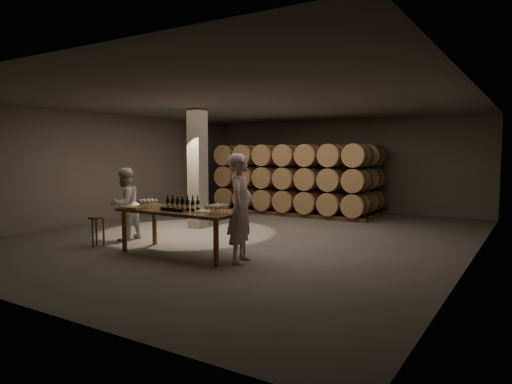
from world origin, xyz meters
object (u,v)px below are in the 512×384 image
Objects in this scene: bottle_cluster at (183,204)px; person_man at (241,208)px; tasting_table at (182,215)px; notebook_near at (136,208)px; person_woman at (125,204)px; stool at (97,222)px; plate at (203,211)px.

bottle_cluster is 0.36× the size of person_man.
notebook_near is at bearing -154.08° from tasting_table.
person_man reaches higher than person_woman.
stool is at bearing -170.27° from bottle_cluster.
stool is (-2.64, -0.36, -0.37)m from plate.
plate is 0.16× the size of person_man.
tasting_table is at bearing 72.33° from person_woman.
bottle_cluster is at bearing 179.73° from plate.
plate is at bearing 18.42° from notebook_near.
bottle_cluster reaches higher than tasting_table.
tasting_table is 1.29× the size of person_man.
notebook_near is 0.13× the size of person_man.
person_man is (1.39, 0.06, 0.21)m from tasting_table.
stool is (-1.23, 0.03, -0.38)m from notebook_near.
bottle_cluster is 1.35m from person_man.
notebook_near is at bearing 50.32° from person_woman.
notebook_near reaches higher than tasting_table.
person_woman is (-2.17, 0.46, -0.16)m from bottle_cluster.
person_man is (0.82, 0.08, 0.10)m from plate.
bottle_cluster reaches higher than notebook_near.
person_woman is at bearing 93.10° from stool.
notebook_near is 1.29m from stool.
bottle_cluster reaches higher than plate.
person_woman reaches higher than bottle_cluster.
tasting_table is 1.40m from person_man.
notebook_near is at bearing -156.17° from bottle_cluster.
person_man is 3.53m from person_woman.
person_man is at bearing 77.91° from person_woman.
person_woman is (-2.69, 0.46, -0.07)m from plate.
person_man is 1.20× the size of person_woman.
person_man reaches higher than tasting_table.
stool is 0.88m from person_woman.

